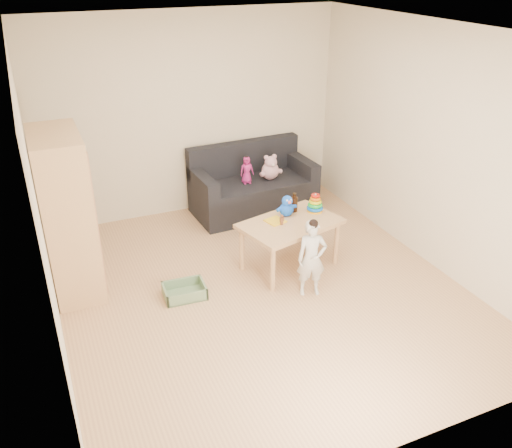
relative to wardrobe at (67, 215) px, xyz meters
name	(u,v)px	position (x,y,z in m)	size (l,w,h in m)	color
room	(262,175)	(1.76, -0.85, 0.46)	(4.50, 4.50, 4.50)	tan
wardrobe	(67,215)	(0.00, 0.00, 0.00)	(0.47, 0.93, 1.68)	#E0BA7B
sofa	(254,195)	(2.45, 0.97, -0.61)	(1.61, 0.81, 0.45)	black
play_table	(290,244)	(2.24, -0.54, -0.56)	(1.06, 0.67, 0.56)	tan
storage_bin	(185,291)	(0.98, -0.65, -0.78)	(0.43, 0.32, 0.13)	gray
toddler	(312,259)	(2.20, -1.11, -0.44)	(0.30, 0.20, 0.81)	silver
pink_bear	(270,169)	(2.67, 0.91, -0.24)	(0.25, 0.22, 0.29)	#DFA4B6
doll	(247,170)	(2.33, 0.90, -0.21)	(0.18, 0.12, 0.36)	#BB237A
ring_stacker	(315,204)	(2.62, -0.41, -0.20)	(0.19, 0.19, 0.21)	#FBAB0D
brown_bottle	(294,204)	(2.40, -0.31, -0.19)	(0.08, 0.08, 0.22)	black
blue_plush	(287,205)	(2.27, -0.38, -0.16)	(0.21, 0.16, 0.25)	#1C61FC
wooden_figure	(282,220)	(2.12, -0.57, -0.22)	(0.05, 0.04, 0.12)	brown
yellow_book	(275,221)	(2.09, -0.47, -0.27)	(0.19, 0.19, 0.01)	yellow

